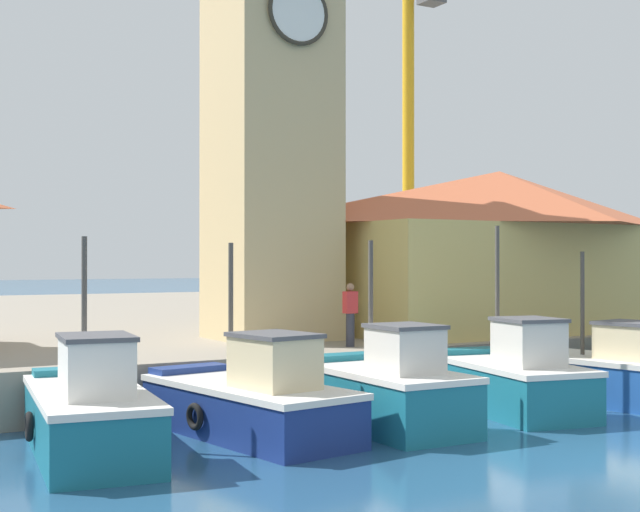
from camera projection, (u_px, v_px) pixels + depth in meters
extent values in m
cube|color=gray|center=(124.00, 324.00, 39.09)|extent=(120.00, 40.00, 1.18)
cube|color=#196B7F|center=(89.00, 425.00, 15.52)|extent=(2.41, 5.11, 1.02)
cube|color=#196B7F|center=(73.00, 374.00, 17.56)|extent=(1.59, 0.79, 0.24)
cube|color=silver|center=(89.00, 393.00, 15.52)|extent=(2.48, 5.18, 0.12)
cube|color=silver|center=(96.00, 368.00, 14.73)|extent=(1.26, 1.60, 0.94)
cube|color=#4C4C51|center=(96.00, 337.00, 14.73)|extent=(1.35, 1.69, 0.08)
cylinder|color=#4C4742|center=(84.00, 311.00, 16.10)|extent=(0.10, 0.10, 2.69)
torus|color=black|center=(29.00, 427.00, 15.37)|extent=(0.19, 0.53, 0.52)
cube|color=navy|center=(248.00, 412.00, 17.14)|extent=(2.68, 5.19, 0.91)
cube|color=navy|center=(189.00, 371.00, 18.87)|extent=(1.71, 0.85, 0.24)
cube|color=silver|center=(248.00, 386.00, 17.14)|extent=(2.74, 5.25, 0.12)
cube|color=beige|center=(275.00, 363.00, 16.47)|extent=(1.37, 1.65, 0.94)
cube|color=#4C4C51|center=(275.00, 335.00, 16.47)|extent=(1.46, 1.74, 0.08)
cylinder|color=#4C4742|center=(231.00, 311.00, 17.63)|extent=(0.10, 0.10, 2.72)
torus|color=black|center=(195.00, 417.00, 16.68)|extent=(0.20, 0.53, 0.52)
cube|color=#196B7F|center=(385.00, 401.00, 17.99)|extent=(1.89, 4.17, 1.08)
cube|color=#196B7F|center=(339.00, 360.00, 19.58)|extent=(1.58, 0.61, 0.24)
cube|color=silver|center=(385.00, 372.00, 17.99)|extent=(1.95, 4.23, 0.12)
cube|color=beige|center=(405.00, 351.00, 17.36)|extent=(1.12, 1.26, 0.87)
cube|color=#4C4C51|center=(405.00, 326.00, 17.36)|extent=(1.20, 1.34, 0.08)
cylinder|color=#4C4742|center=(371.00, 303.00, 18.45)|extent=(0.10, 0.10, 2.61)
torus|color=black|center=(336.00, 403.00, 17.68)|extent=(0.12, 0.52, 0.52)
cube|color=#196B7F|center=(510.00, 389.00, 19.86)|extent=(2.61, 4.58, 1.00)
cube|color=#196B7F|center=(468.00, 353.00, 21.66)|extent=(1.67, 0.87, 0.24)
cube|color=silver|center=(510.00, 365.00, 19.86)|extent=(2.68, 4.65, 0.12)
cube|color=beige|center=(529.00, 344.00, 19.15)|extent=(1.34, 1.47, 0.95)
cube|color=#4C4C51|center=(529.00, 320.00, 19.15)|extent=(1.43, 1.57, 0.08)
cylinder|color=#4C4742|center=(497.00, 293.00, 20.38)|extent=(0.10, 0.10, 3.06)
torus|color=black|center=(465.00, 390.00, 19.72)|extent=(0.21, 0.53, 0.52)
cube|color=#2356A8|center=(602.00, 381.00, 21.29)|extent=(2.71, 4.70, 0.97)
cube|color=#2356A8|center=(535.00, 350.00, 22.82)|extent=(1.79, 0.87, 0.24)
cube|color=silver|center=(602.00, 359.00, 21.29)|extent=(2.78, 4.77, 0.12)
cube|color=beige|center=(632.00, 342.00, 20.70)|extent=(1.41, 1.51, 0.80)
cube|color=#4C4C51|center=(632.00, 323.00, 20.70)|extent=(1.50, 1.60, 0.08)
cylinder|color=#4C4742|center=(582.00, 303.00, 21.73)|extent=(0.10, 0.10, 2.52)
torus|color=black|center=(567.00, 384.00, 20.78)|extent=(0.20, 0.53, 0.52)
cube|color=#196B7F|center=(628.00, 340.00, 24.48)|extent=(1.50, 0.69, 0.24)
cube|color=tan|center=(271.00, 157.00, 25.04)|extent=(3.06, 3.06, 10.26)
cylinder|color=white|center=(298.00, 12.00, 23.68)|extent=(1.69, 0.12, 1.69)
torus|color=#332D23|center=(298.00, 12.00, 23.64)|extent=(1.81, 0.12, 1.81)
cube|color=tan|center=(500.00, 278.00, 28.74)|extent=(11.92, 6.61, 3.29)
pyramid|color=#C1603D|center=(500.00, 199.00, 28.75)|extent=(12.32, 7.01, 1.80)
cube|color=#976E11|center=(408.00, 295.00, 41.73)|extent=(2.00, 2.00, 1.20)
cylinder|color=gold|center=(408.00, 112.00, 41.77)|extent=(0.56, 0.56, 15.97)
cube|color=#353539|center=(331.00, 300.00, 35.52)|extent=(2.00, 2.00, 1.20)
cylinder|color=#4C4C51|center=(331.00, 57.00, 35.57)|extent=(0.56, 0.56, 18.25)
cylinder|color=#33333D|center=(350.00, 330.00, 22.71)|extent=(0.22, 0.22, 0.85)
cube|color=red|center=(350.00, 302.00, 22.71)|extent=(0.34, 0.22, 0.56)
sphere|color=#9E7051|center=(350.00, 287.00, 22.71)|extent=(0.20, 0.20, 0.20)
cylinder|color=#33333D|center=(403.00, 327.00, 23.59)|extent=(0.22, 0.22, 0.85)
cube|color=red|center=(403.00, 301.00, 23.59)|extent=(0.34, 0.22, 0.56)
sphere|color=#9E7051|center=(403.00, 286.00, 23.59)|extent=(0.20, 0.20, 0.20)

